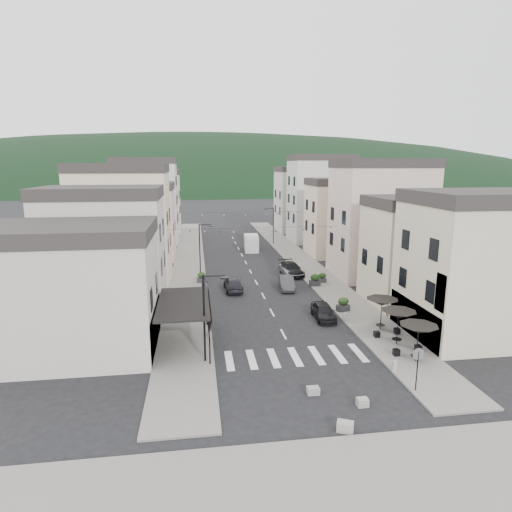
{
  "coord_description": "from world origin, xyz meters",
  "views": [
    {
      "loc": [
        -6.43,
        -24.44,
        12.82
      ],
      "look_at": [
        -0.34,
        18.75,
        3.5
      ],
      "focal_mm": 30.0,
      "sensor_mm": 36.0,
      "label": 1
    }
  ],
  "objects_px": {
    "parked_car_d": "(291,269)",
    "delivery_van": "(251,242)",
    "parked_car_a": "(323,311)",
    "parked_car_b": "(287,283)",
    "pedestrian_b": "(188,298)",
    "parked_car_e": "(233,284)",
    "parked_car_c": "(291,270)",
    "pedestrian_a": "(204,286)"
  },
  "relations": [
    {
      "from": "parked_car_e",
      "to": "parked_car_c",
      "type": "bearing_deg",
      "value": -144.71
    },
    {
      "from": "delivery_van",
      "to": "parked_car_e",
      "type": "bearing_deg",
      "value": -98.1
    },
    {
      "from": "delivery_van",
      "to": "pedestrian_b",
      "type": "distance_m",
      "value": 28.04
    },
    {
      "from": "parked_car_c",
      "to": "pedestrian_a",
      "type": "bearing_deg",
      "value": -148.64
    },
    {
      "from": "parked_car_b",
      "to": "pedestrian_b",
      "type": "xyz_separation_m",
      "value": [
        -10.14,
        -5.29,
        0.42
      ]
    },
    {
      "from": "pedestrian_a",
      "to": "pedestrian_b",
      "type": "distance_m",
      "value": 4.36
    },
    {
      "from": "parked_car_d",
      "to": "pedestrian_b",
      "type": "distance_m",
      "value": 16.27
    },
    {
      "from": "parked_car_b",
      "to": "parked_car_c",
      "type": "height_order",
      "value": "parked_car_b"
    },
    {
      "from": "parked_car_b",
      "to": "pedestrian_a",
      "type": "xyz_separation_m",
      "value": [
        -8.6,
        -1.21,
        0.37
      ]
    },
    {
      "from": "parked_car_a",
      "to": "delivery_van",
      "type": "relative_size",
      "value": 0.76
    },
    {
      "from": "delivery_van",
      "to": "pedestrian_b",
      "type": "relative_size",
      "value": 2.71
    },
    {
      "from": "parked_car_b",
      "to": "parked_car_c",
      "type": "relative_size",
      "value": 0.86
    },
    {
      "from": "parked_car_b",
      "to": "parked_car_c",
      "type": "distance_m",
      "value": 5.96
    },
    {
      "from": "parked_car_c",
      "to": "parked_car_d",
      "type": "xyz_separation_m",
      "value": [
        0.0,
        0.07,
        0.07
      ]
    },
    {
      "from": "parked_car_a",
      "to": "parked_car_e",
      "type": "relative_size",
      "value": 0.92
    },
    {
      "from": "parked_car_a",
      "to": "pedestrian_b",
      "type": "relative_size",
      "value": 2.05
    },
    {
      "from": "parked_car_a",
      "to": "parked_car_b",
      "type": "distance_m",
      "value": 9.24
    },
    {
      "from": "parked_car_d",
      "to": "parked_car_e",
      "type": "height_order",
      "value": "parked_car_e"
    },
    {
      "from": "parked_car_e",
      "to": "delivery_van",
      "type": "bearing_deg",
      "value": -103.74
    },
    {
      "from": "parked_car_a",
      "to": "pedestrian_b",
      "type": "bearing_deg",
      "value": 163.87
    },
    {
      "from": "parked_car_b",
      "to": "parked_car_d",
      "type": "height_order",
      "value": "parked_car_d"
    },
    {
      "from": "parked_car_c",
      "to": "pedestrian_b",
      "type": "bearing_deg",
      "value": -139.59
    },
    {
      "from": "parked_car_d",
      "to": "parked_car_a",
      "type": "bearing_deg",
      "value": -97.95
    },
    {
      "from": "parked_car_d",
      "to": "delivery_van",
      "type": "xyz_separation_m",
      "value": [
        -2.81,
        15.47,
        0.48
      ]
    },
    {
      "from": "parked_car_a",
      "to": "parked_car_e",
      "type": "xyz_separation_m",
      "value": [
        -6.83,
        9.32,
        0.06
      ]
    },
    {
      "from": "parked_car_b",
      "to": "pedestrian_a",
      "type": "height_order",
      "value": "pedestrian_a"
    },
    {
      "from": "delivery_van",
      "to": "parked_car_c",
      "type": "bearing_deg",
      "value": -75.55
    },
    {
      "from": "parked_car_d",
      "to": "parked_car_e",
      "type": "distance_m",
      "value": 9.27
    },
    {
      "from": "parked_car_b",
      "to": "delivery_van",
      "type": "xyz_separation_m",
      "value": [
        -1.01,
        21.22,
        0.54
      ]
    },
    {
      "from": "parked_car_b",
      "to": "delivery_van",
      "type": "bearing_deg",
      "value": 98.85
    },
    {
      "from": "parked_car_b",
      "to": "pedestrian_a",
      "type": "relative_size",
      "value": 2.21
    },
    {
      "from": "parked_car_a",
      "to": "delivery_van",
      "type": "height_order",
      "value": "delivery_van"
    },
    {
      "from": "parked_car_a",
      "to": "parked_car_c",
      "type": "xyz_separation_m",
      "value": [
        0.57,
        14.84,
        -0.02
      ]
    },
    {
      "from": "parked_car_e",
      "to": "pedestrian_b",
      "type": "height_order",
      "value": "pedestrian_b"
    },
    {
      "from": "parked_car_c",
      "to": "pedestrian_b",
      "type": "height_order",
      "value": "pedestrian_b"
    },
    {
      "from": "parked_car_b",
      "to": "pedestrian_b",
      "type": "distance_m",
      "value": 11.45
    },
    {
      "from": "pedestrian_a",
      "to": "delivery_van",
      "type": "bearing_deg",
      "value": 56.11
    },
    {
      "from": "parked_car_c",
      "to": "parked_car_e",
      "type": "height_order",
      "value": "parked_car_e"
    },
    {
      "from": "pedestrian_b",
      "to": "parked_car_b",
      "type": "bearing_deg",
      "value": 32.85
    },
    {
      "from": "parked_car_c",
      "to": "pedestrian_b",
      "type": "relative_size",
      "value": 2.45
    },
    {
      "from": "parked_car_a",
      "to": "parked_car_d",
      "type": "relative_size",
      "value": 0.79
    },
    {
      "from": "parked_car_d",
      "to": "delivery_van",
      "type": "relative_size",
      "value": 0.96
    }
  ]
}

